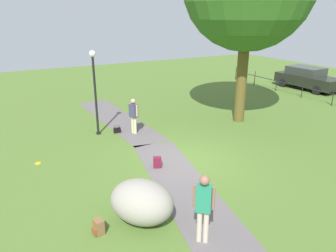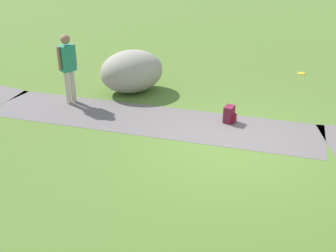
{
  "view_description": "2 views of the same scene",
  "coord_description": "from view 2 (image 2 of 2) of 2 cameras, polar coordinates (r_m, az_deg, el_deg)",
  "views": [
    {
      "loc": [
        9.43,
        -5.9,
        5.3
      ],
      "look_at": [
        -0.38,
        -0.58,
        1.33
      ],
      "focal_mm": 34.53,
      "sensor_mm": 36.0,
      "label": 1
    },
    {
      "loc": [
        0.64,
        7.96,
        4.32
      ],
      "look_at": [
        1.3,
        0.89,
        0.87
      ],
      "focal_mm": 45.47,
      "sensor_mm": 36.0,
      "label": 2
    }
  ],
  "objects": [
    {
      "name": "spare_backpack_on_lawn",
      "position": [
        10.11,
        8.24,
        1.54
      ],
      "size": [
        0.33,
        0.33,
        0.4
      ],
      "color": "maroon",
      "rests_on": "ground"
    },
    {
      "name": "frisbee_on_grass",
      "position": [
        13.97,
        17.45,
        6.74
      ],
      "size": [
        0.23,
        0.23,
        0.02
      ],
      "color": "#EFAD16",
      "rests_on": "ground"
    },
    {
      "name": "man_near_boulder",
      "position": [
        11.11,
        -13.3,
        8.12
      ],
      "size": [
        0.42,
        0.43,
        1.8
      ],
      "color": "beige",
      "rests_on": "ground"
    },
    {
      "name": "backpack_by_boulder",
      "position": [
        13.0,
        -3.8,
        7.36
      ],
      "size": [
        0.31,
        0.29,
        0.4
      ],
      "color": "brown",
      "rests_on": "ground"
    },
    {
      "name": "ground_plane",
      "position": [
        9.08,
        8.75,
        -2.82
      ],
      "size": [
        48.0,
        48.0,
        0.0
      ],
      "primitive_type": "plane",
      "color": "#4F6D2B"
    },
    {
      "name": "footpath_segment_mid",
      "position": [
        10.19,
        -2.39,
        0.83
      ],
      "size": [
        8.18,
        3.16,
        0.01
      ],
      "color": "#61595A",
      "rests_on": "ground"
    },
    {
      "name": "lawn_boulder",
      "position": [
        11.77,
        -4.87,
        7.3
      ],
      "size": [
        2.22,
        2.1,
        1.16
      ],
      "color": "gray",
      "rests_on": "ground"
    }
  ]
}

